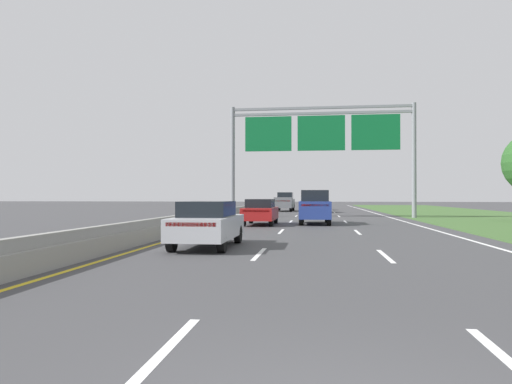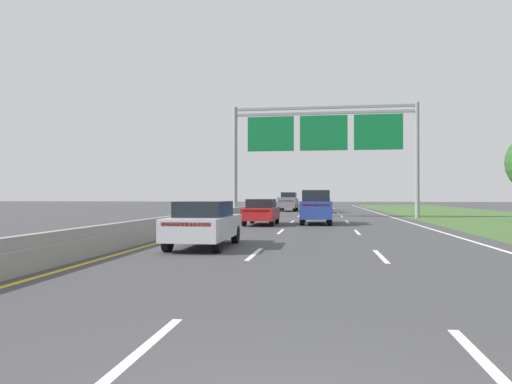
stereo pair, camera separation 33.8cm
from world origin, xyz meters
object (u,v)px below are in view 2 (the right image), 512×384
pickup_truck_grey (288,202)px  car_darkgreen_centre_lane_sedan (321,204)px  car_silver_left_lane_sedan (204,223)px  car_red_left_lane_sedan (261,211)px  car_navy_centre_lane_sedan (322,205)px  car_blue_centre_lane_suv (316,206)px  overhead_sign_gantry (324,138)px

pickup_truck_grey → car_darkgreen_centre_lane_sedan: bearing=-36.0°
pickup_truck_grey → car_silver_left_lane_sedan: size_ratio=1.24×
car_red_left_lane_sedan → car_navy_centre_lane_sedan: (3.70, 22.34, 0.00)m
pickup_truck_grey → car_blue_centre_lane_suv: 24.96m
overhead_sign_gantry → car_silver_left_lane_sedan: bearing=-100.3°
car_darkgreen_centre_lane_sedan → car_silver_left_lane_sedan: 43.74m
pickup_truck_grey → car_darkgreen_centre_lane_sedan: (3.79, 5.00, -0.26)m
pickup_truck_grey → car_navy_centre_lane_sedan: pickup_truck_grey is taller
car_navy_centre_lane_sedan → car_blue_centre_lane_suv: bearing=178.4°
car_navy_centre_lane_sedan → pickup_truck_grey: bearing=46.2°
car_blue_centre_lane_suv → car_silver_left_lane_sedan: car_blue_centre_lane_suv is taller
pickup_truck_grey → car_blue_centre_lane_suv: (3.50, -24.71, 0.02)m
car_blue_centre_lane_suv → car_darkgreen_centre_lane_sedan: 29.71m
overhead_sign_gantry → pickup_truck_grey: 17.27m
car_navy_centre_lane_sedan → car_silver_left_lane_sedan: bearing=172.9°
car_darkgreen_centre_lane_sedan → overhead_sign_gantry: bearing=179.0°
pickup_truck_grey → car_darkgreen_centre_lane_sedan: size_ratio=1.22×
car_blue_centre_lane_suv → car_darkgreen_centre_lane_sedan: car_blue_centre_lane_suv is taller
overhead_sign_gantry → car_red_left_lane_sedan: overhead_sign_gantry is taller
pickup_truck_grey → car_blue_centre_lane_suv: bearing=-170.7°
car_blue_centre_lane_suv → car_darkgreen_centre_lane_sedan: (0.29, 29.71, -0.28)m
overhead_sign_gantry → pickup_truck_grey: overhead_sign_gantry is taller
car_blue_centre_lane_suv → pickup_truck_grey: bearing=7.4°
car_navy_centre_lane_sedan → car_darkgreen_centre_lane_sedan: 8.70m
car_red_left_lane_sedan → car_darkgreen_centre_lane_sedan: size_ratio=0.99×
car_red_left_lane_sedan → pickup_truck_grey: bearing=0.9°
pickup_truck_grey → car_silver_left_lane_sedan: bearing=-178.9°
pickup_truck_grey → car_navy_centre_lane_sedan: bearing=-132.1°
overhead_sign_gantry → car_navy_centre_lane_sedan: overhead_sign_gantry is taller
overhead_sign_gantry → pickup_truck_grey: bearing=104.2°
car_darkgreen_centre_lane_sedan → car_blue_centre_lane_suv: bearing=177.9°
overhead_sign_gantry → car_silver_left_lane_sedan: 23.75m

